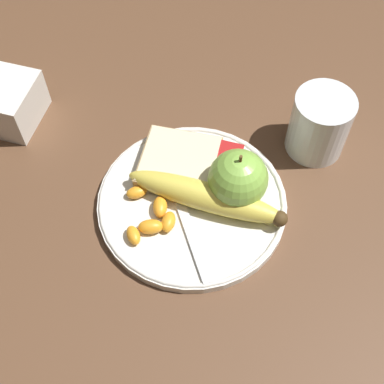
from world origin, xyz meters
name	(u,v)px	position (x,y,z in m)	size (l,w,h in m)	color
ground_plane	(192,206)	(0.00, 0.00, 0.00)	(3.00, 3.00, 0.00)	brown
plate	(192,202)	(0.00, 0.00, 0.01)	(0.23, 0.23, 0.01)	silver
juice_glass	(319,126)	(0.13, 0.14, 0.04)	(0.08, 0.08, 0.09)	silver
apple	(238,179)	(0.05, 0.02, 0.05)	(0.07, 0.07, 0.08)	#84BC47
banana	(207,198)	(0.02, 0.00, 0.03)	(0.20, 0.04, 0.04)	#E0CC4C
bread_slice	(179,163)	(-0.03, 0.04, 0.02)	(0.10, 0.10, 0.02)	tan
fork	(178,199)	(-0.02, 0.00, 0.01)	(0.12, 0.17, 0.00)	silver
jam_packet	(226,156)	(0.03, 0.07, 0.02)	(0.04, 0.03, 0.02)	white
orange_segment_0	(137,192)	(-0.07, -0.01, 0.02)	(0.03, 0.03, 0.01)	orange
orange_segment_1	(180,192)	(-0.02, 0.00, 0.02)	(0.04, 0.03, 0.02)	orange
orange_segment_2	(160,207)	(-0.03, -0.02, 0.02)	(0.02, 0.03, 0.02)	orange
orange_segment_3	(133,235)	(-0.05, -0.07, 0.02)	(0.03, 0.03, 0.01)	orange
orange_segment_4	(168,222)	(-0.02, -0.04, 0.02)	(0.02, 0.03, 0.02)	orange
orange_segment_5	(151,227)	(-0.04, -0.05, 0.02)	(0.03, 0.03, 0.02)	orange
condiment_caddy	(6,102)	(-0.28, 0.07, 0.03)	(0.08, 0.08, 0.06)	silver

